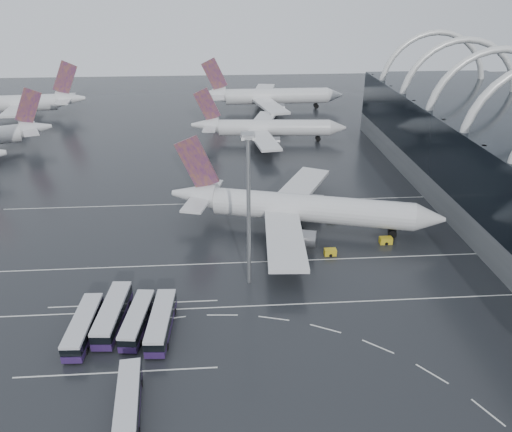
{
  "coord_description": "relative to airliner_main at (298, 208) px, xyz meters",
  "views": [
    {
      "loc": [
        -8.47,
        -69.85,
        49.63
      ],
      "look_at": [
        -2.15,
        17.77,
        7.0
      ],
      "focal_mm": 35.0,
      "sensor_mm": 36.0,
      "label": 1
    }
  ],
  "objects": [
    {
      "name": "lane_marking_far",
      "position": [
        -7.35,
        14.81,
        -4.92
      ],
      "size": [
        120.0,
        0.25,
        0.01
      ],
      "primitive_type": "cube",
      "color": "silver",
      "rests_on": "ground"
    },
    {
      "name": "bus_bay_line_south",
      "position": [
        -31.35,
        -41.19,
        -4.92
      ],
      "size": [
        28.0,
        0.25,
        0.01
      ],
      "primitive_type": "cube",
      "color": "silver",
      "rests_on": "ground"
    },
    {
      "name": "gse_cart_belly_e",
      "position": [
        8.37,
        4.14,
        -4.29
      ],
      "size": [
        2.35,
        1.39,
        1.28
      ],
      "primitive_type": "cube",
      "color": "gold",
      "rests_on": "ground"
    },
    {
      "name": "jet_remote_far",
      "position": [
        -90.69,
        100.69,
        0.46
      ],
      "size": [
        48.0,
        38.7,
        20.89
      ],
      "rotation": [
        0.0,
        0.0,
        3.24
      ],
      "color": "silver",
      "rests_on": "ground"
    },
    {
      "name": "airliner_main",
      "position": [
        0.0,
        0.0,
        0.0
      ],
      "size": [
        57.32,
        49.58,
        19.68
      ],
      "rotation": [
        0.0,
        0.0,
        -0.27
      ],
      "color": "silver",
      "rests_on": "ground"
    },
    {
      "name": "airliner_gate_b",
      "position": [
        -1.09,
        63.3,
        -0.53
      ],
      "size": [
        50.67,
        45.46,
        17.59
      ],
      "rotation": [
        0.0,
        0.0,
        -0.07
      ],
      "color": "silver",
      "rests_on": "ground"
    },
    {
      "name": "bus_bay_line_north",
      "position": [
        -31.35,
        -25.19,
        -4.92
      ],
      "size": [
        28.0,
        0.25,
        0.01
      ],
      "primitive_type": "cube",
      "color": "silver",
      "rests_on": "ground"
    },
    {
      "name": "bus_row_near_a",
      "position": [
        -37.5,
        -32.83,
        -3.16
      ],
      "size": [
        3.56,
        13.21,
        3.22
      ],
      "rotation": [
        0.0,
        0.0,
        1.53
      ],
      "color": "#281543",
      "rests_on": "ground"
    },
    {
      "name": "bus_row_near_d",
      "position": [
        -25.89,
        -32.65,
        -3.14
      ],
      "size": [
        3.77,
        13.39,
        3.26
      ],
      "rotation": [
        0.0,
        0.0,
        1.51
      ],
      "color": "#281543",
      "rests_on": "ground"
    },
    {
      "name": "gse_cart_belly_a",
      "position": [
        17.08,
        -7.75,
        -4.24
      ],
      "size": [
        2.52,
        1.49,
        1.37
      ],
      "primitive_type": "cube",
      "color": "gold",
      "rests_on": "ground"
    },
    {
      "name": "airliner_gate_c",
      "position": [
        3.92,
        105.99,
        0.26
      ],
      "size": [
        58.04,
        53.8,
        20.76
      ],
      "rotation": [
        0.0,
        0.0,
        0.01
      ],
      "color": "silver",
      "rests_on": "ground"
    },
    {
      "name": "gse_cart_belly_c",
      "position": [
        4.78,
        -11.56,
        -4.29
      ],
      "size": [
        2.35,
        1.39,
        1.28
      ],
      "primitive_type": "cube",
      "color": "gold",
      "rests_on": "ground"
    },
    {
      "name": "bus_row_far_b",
      "position": [
        -28.46,
        -48.06,
        -3.27
      ],
      "size": [
        3.87,
        12.44,
        3.01
      ],
      "rotation": [
        0.0,
        0.0,
        1.66
      ],
      "color": "#281543",
      "rests_on": "ground"
    },
    {
      "name": "bus_row_near_c",
      "position": [
        -29.64,
        -31.69,
        -3.26
      ],
      "size": [
        4.13,
        12.53,
        3.03
      ],
      "rotation": [
        0.0,
        0.0,
        1.46
      ],
      "color": "#281543",
      "rests_on": "ground"
    },
    {
      "name": "bus_row_near_b",
      "position": [
        -33.63,
        -30.28,
        -3.06
      ],
      "size": [
        4.1,
        13.97,
        3.39
      ],
      "rotation": [
        0.0,
        0.0,
        1.5
      ],
      "color": "#281543",
      "rests_on": "ground"
    },
    {
      "name": "lane_marking_near",
      "position": [
        -7.35,
        -27.19,
        -4.92
      ],
      "size": [
        120.0,
        0.25,
        0.01
      ],
      "primitive_type": "cube",
      "color": "silver",
      "rests_on": "ground"
    },
    {
      "name": "lane_marking_mid",
      "position": [
        -7.35,
        -13.19,
        -4.92
      ],
      "size": [
        120.0,
        0.25,
        0.01
      ],
      "primitive_type": "cube",
      "color": "silver",
      "rests_on": "ground"
    },
    {
      "name": "floodlight_mast",
      "position": [
        -11.65,
        -20.01,
        12.33
      ],
      "size": [
        2.1,
        2.1,
        27.44
      ],
      "color": "gray",
      "rests_on": "ground"
    },
    {
      "name": "gse_cart_belly_b",
      "position": [
        19.23,
        4.27,
        -4.28
      ],
      "size": [
        2.37,
        1.4,
        1.29
      ],
      "primitive_type": "cube",
      "color": "slate",
      "rests_on": "ground"
    },
    {
      "name": "ground",
      "position": [
        -7.35,
        -25.19,
        -4.93
      ],
      "size": [
        420.0,
        420.0,
        0.0
      ],
      "primitive_type": "plane",
      "color": "black",
      "rests_on": "ground"
    }
  ]
}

